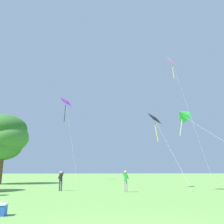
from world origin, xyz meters
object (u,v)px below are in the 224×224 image
object	(u,v)px
kite_green_small	(182,114)
person_foreground_watcher	(126,179)
kite_black_large	(155,123)
person_far_back	(61,179)
tree_left_oak	(4,137)
kite_pink_low	(173,66)
kite_purple_streamer	(66,106)

from	to	relation	value
kite_green_small	person_foreground_watcher	bearing A→B (deg)	-179.29
kite_black_large	person_far_back	xyz separation A→B (m)	(-9.04, -2.18, -5.44)
person_far_back	tree_left_oak	size ratio (longest dim) A/B	0.18
kite_pink_low	person_foreground_watcher	world-z (taller)	kite_pink_low
kite_black_large	kite_green_small	bearing A→B (deg)	-72.08
kite_pink_low	person_far_back	xyz separation A→B (m)	(-17.42, -18.25, -19.23)
kite_green_small	person_far_back	bearing A→B (deg)	170.66
kite_purple_streamer	person_foreground_watcher	bearing A→B (deg)	-75.25
kite_pink_low	kite_green_small	xyz separation A→B (m)	(-7.13, -19.94, -13.76)
kite_black_large	tree_left_oak	distance (m)	20.54
kite_pink_low	person_foreground_watcher	size ratio (longest dim) A/B	13.32
person_foreground_watcher	kite_pink_low	bearing A→B (deg)	58.67
kite_purple_streamer	kite_black_large	world-z (taller)	kite_purple_streamer
kite_purple_streamer	tree_left_oak	xyz separation A→B (m)	(-6.76, -13.96, -8.13)
kite_green_small	person_far_back	distance (m)	11.78
kite_purple_streamer	tree_left_oak	bearing A→B (deg)	-115.83
kite_pink_low	kite_green_small	size ratio (longest dim) A/B	2.26
kite_black_large	person_far_back	world-z (taller)	kite_black_large
kite_green_small	tree_left_oak	size ratio (longest dim) A/B	1.08
person_foreground_watcher	person_far_back	distance (m)	5.53
kite_pink_low	tree_left_oak	size ratio (longest dim) A/B	2.44
person_foreground_watcher	tree_left_oak	xyz separation A→B (m)	(-14.12, 13.97, 5.04)
kite_black_large	person_far_back	bearing A→B (deg)	-166.43
kite_green_small	person_foreground_watcher	xyz separation A→B (m)	(-5.05, -0.06, -5.45)
kite_pink_low	person_far_back	bearing A→B (deg)	-133.67
kite_pink_low	kite_black_large	bearing A→B (deg)	-117.55
kite_pink_low	person_far_back	world-z (taller)	kite_pink_low
kite_purple_streamer	person_foreground_watcher	size ratio (longest dim) A/B	9.68
kite_green_small	tree_left_oak	xyz separation A→B (m)	(-19.16, 13.91, -0.41)
kite_black_large	tree_left_oak	bearing A→B (deg)	150.73
kite_purple_streamer	tree_left_oak	size ratio (longest dim) A/B	1.78
kite_black_large	person_foreground_watcher	xyz separation A→B (m)	(-3.79, -3.94, -5.41)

